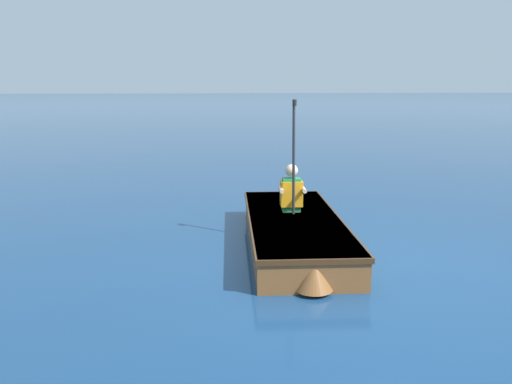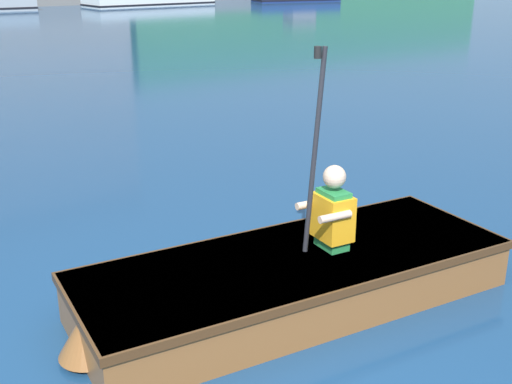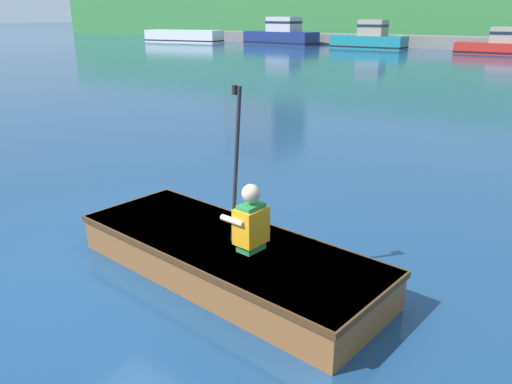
{
  "view_description": "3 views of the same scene",
  "coord_description": "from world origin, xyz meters",
  "px_view_note": "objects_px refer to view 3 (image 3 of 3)",
  "views": [
    {
      "loc": [
        -4.98,
        2.08,
        2.03
      ],
      "look_at": [
        1.09,
        1.08,
        0.72
      ],
      "focal_mm": 35.0,
      "sensor_mm": 36.0,
      "label": 1
    },
    {
      "loc": [
        -1.58,
        -2.72,
        2.38
      ],
      "look_at": [
        1.09,
        1.08,
        0.72
      ],
      "focal_mm": 45.0,
      "sensor_mm": 36.0,
      "label": 2
    },
    {
      "loc": [
        3.83,
        -2.85,
        2.43
      ],
      "look_at": [
        1.09,
        1.08,
        0.72
      ],
      "focal_mm": 35.0,
      "sensor_mm": 36.0,
      "label": 3
    }
  ],
  "objects_px": {
    "moored_boat_dock_east_end": "(184,37)",
    "rowboat_foreground": "(223,254)",
    "moored_boat_dock_west_inner": "(281,34)",
    "moored_boat_dock_center_near": "(502,45)",
    "moored_boat_outer_slip_west": "(370,39)",
    "person_paddler": "(250,220)"
  },
  "relations": [
    {
      "from": "rowboat_foreground",
      "to": "person_paddler",
      "type": "bearing_deg",
      "value": -6.22
    },
    {
      "from": "rowboat_foreground",
      "to": "person_paddler",
      "type": "xyz_separation_m",
      "value": [
        0.35,
        -0.04,
        0.46
      ]
    },
    {
      "from": "rowboat_foreground",
      "to": "moored_boat_outer_slip_west",
      "type": "bearing_deg",
      "value": 110.54
    },
    {
      "from": "moored_boat_dock_east_end",
      "to": "moored_boat_outer_slip_west",
      "type": "distance_m",
      "value": 18.03
    },
    {
      "from": "moored_boat_dock_center_near",
      "to": "moored_boat_outer_slip_west",
      "type": "height_order",
      "value": "moored_boat_outer_slip_west"
    },
    {
      "from": "moored_boat_dock_west_inner",
      "to": "moored_boat_dock_center_near",
      "type": "relative_size",
      "value": 1.26
    },
    {
      "from": "moored_boat_dock_center_near",
      "to": "moored_boat_dock_east_end",
      "type": "bearing_deg",
      "value": -178.88
    },
    {
      "from": "moored_boat_dock_west_inner",
      "to": "moored_boat_dock_east_end",
      "type": "height_order",
      "value": "moored_boat_dock_west_inner"
    },
    {
      "from": "moored_boat_dock_east_end",
      "to": "rowboat_foreground",
      "type": "bearing_deg",
      "value": -46.89
    },
    {
      "from": "moored_boat_dock_east_end",
      "to": "rowboat_foreground",
      "type": "height_order",
      "value": "moored_boat_dock_east_end"
    },
    {
      "from": "moored_boat_dock_west_inner",
      "to": "person_paddler",
      "type": "relative_size",
      "value": 4.64
    },
    {
      "from": "moored_boat_dock_center_near",
      "to": "moored_boat_outer_slip_west",
      "type": "distance_m",
      "value": 9.29
    },
    {
      "from": "moored_boat_outer_slip_west",
      "to": "person_paddler",
      "type": "bearing_deg",
      "value": -68.95
    },
    {
      "from": "moored_boat_dock_west_inner",
      "to": "rowboat_foreground",
      "type": "relative_size",
      "value": 2.03
    },
    {
      "from": "moored_boat_dock_west_inner",
      "to": "rowboat_foreground",
      "type": "distance_m",
      "value": 40.72
    },
    {
      "from": "moored_boat_dock_center_near",
      "to": "moored_boat_outer_slip_west",
      "type": "bearing_deg",
      "value": 177.5
    },
    {
      "from": "moored_boat_dock_center_near",
      "to": "person_paddler",
      "type": "height_order",
      "value": "person_paddler"
    },
    {
      "from": "moored_boat_dock_west_inner",
      "to": "rowboat_foreground",
      "type": "height_order",
      "value": "moored_boat_dock_west_inner"
    },
    {
      "from": "person_paddler",
      "to": "moored_boat_dock_east_end",
      "type": "bearing_deg",
      "value": 133.4
    },
    {
      "from": "moored_boat_dock_west_inner",
      "to": "person_paddler",
      "type": "bearing_deg",
      "value": -58.28
    },
    {
      "from": "moored_boat_dock_east_end",
      "to": "moored_boat_outer_slip_west",
      "type": "bearing_deg",
      "value": 2.99
    },
    {
      "from": "person_paddler",
      "to": "moored_boat_dock_west_inner",
      "type": "bearing_deg",
      "value": 121.72
    }
  ]
}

